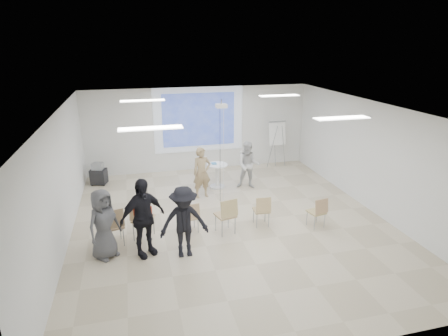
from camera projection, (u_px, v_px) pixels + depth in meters
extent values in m
cube|color=beige|center=(231.00, 224.00, 9.83)|extent=(8.00, 9.00, 0.10)
cube|color=white|center=(232.00, 107.00, 8.83)|extent=(8.00, 9.00, 0.10)
cube|color=silver|center=(199.00, 129.00, 13.50)|extent=(8.00, 0.10, 3.00)
cube|color=silver|center=(58.00, 183.00, 8.39)|extent=(0.10, 9.00, 3.00)
cube|color=silver|center=(374.00, 157.00, 10.26)|extent=(0.10, 9.00, 3.00)
cube|color=silver|center=(199.00, 120.00, 13.33)|extent=(3.20, 0.01, 2.30)
cube|color=#2F46A2|center=(199.00, 120.00, 13.32)|extent=(2.60, 0.01, 1.90)
cylinder|color=silver|center=(217.00, 187.00, 12.15)|extent=(0.50, 0.50, 0.06)
cylinder|color=white|center=(217.00, 176.00, 12.03)|extent=(0.14, 0.14, 0.72)
cylinder|color=white|center=(217.00, 165.00, 11.91)|extent=(0.68, 0.68, 0.04)
cube|color=white|center=(219.00, 164.00, 11.88)|extent=(0.25, 0.20, 0.01)
cube|color=teal|center=(214.00, 163.00, 11.93)|extent=(0.16, 0.22, 0.02)
imported|color=tan|center=(202.00, 169.00, 11.17)|extent=(0.71, 0.54, 1.76)
imported|color=silver|center=(248.00, 163.00, 11.87)|extent=(1.00, 0.90, 1.70)
cube|color=white|center=(206.00, 158.00, 11.35)|extent=(0.06, 0.13, 0.04)
cube|color=white|center=(241.00, 152.00, 11.97)|extent=(0.07, 0.12, 0.04)
cube|color=tan|center=(113.00, 226.00, 8.63)|extent=(0.53, 0.53, 0.04)
cube|color=tan|center=(114.00, 219.00, 8.36)|extent=(0.46, 0.19, 0.43)
cylinder|color=#93959B|center=(108.00, 240.00, 8.48)|extent=(0.03, 0.03, 0.47)
cylinder|color=#96989E|center=(124.00, 237.00, 8.63)|extent=(0.03, 0.03, 0.47)
cylinder|color=gray|center=(105.00, 233.00, 8.78)|extent=(0.03, 0.03, 0.47)
cylinder|color=gray|center=(120.00, 230.00, 8.93)|extent=(0.03, 0.03, 0.47)
cube|color=tan|center=(143.00, 219.00, 8.92)|extent=(0.60, 0.60, 0.04)
cube|color=tan|center=(139.00, 212.00, 8.62)|extent=(0.47, 0.25, 0.45)
cylinder|color=gray|center=(134.00, 232.00, 8.84)|extent=(0.03, 0.03, 0.49)
cylinder|color=gray|center=(149.00, 232.00, 8.80)|extent=(0.03, 0.03, 0.49)
cylinder|color=gray|center=(139.00, 224.00, 9.20)|extent=(0.03, 0.03, 0.49)
cylinder|color=gray|center=(154.00, 225.00, 9.16)|extent=(0.03, 0.03, 0.49)
cube|color=tan|center=(190.00, 217.00, 9.24)|extent=(0.43, 0.43, 0.04)
cube|color=tan|center=(192.00, 211.00, 9.01)|extent=(0.38, 0.14, 0.36)
cylinder|color=#93969B|center=(186.00, 228.00, 9.11)|extent=(0.02, 0.02, 0.39)
cylinder|color=gray|center=(198.00, 226.00, 9.23)|extent=(0.02, 0.02, 0.39)
cylinder|color=gray|center=(183.00, 223.00, 9.38)|extent=(0.02, 0.02, 0.39)
cylinder|color=gray|center=(194.00, 221.00, 9.49)|extent=(0.02, 0.02, 0.39)
cube|color=tan|center=(225.00, 215.00, 9.17)|extent=(0.53, 0.53, 0.04)
cube|color=tan|center=(229.00, 209.00, 8.90)|extent=(0.45, 0.19, 0.42)
cylinder|color=gray|center=(222.00, 229.00, 9.02)|extent=(0.03, 0.03, 0.46)
cylinder|color=gray|center=(235.00, 225.00, 9.17)|extent=(0.03, 0.03, 0.46)
cylinder|color=gray|center=(216.00, 222.00, 9.32)|extent=(0.03, 0.03, 0.46)
cylinder|color=#95989D|center=(228.00, 219.00, 9.47)|extent=(0.03, 0.03, 0.46)
cube|color=tan|center=(261.00, 210.00, 9.56)|extent=(0.41, 0.41, 0.04)
cube|color=tan|center=(264.00, 205.00, 9.32)|extent=(0.39, 0.10, 0.37)
cylinder|color=gray|center=(257.00, 221.00, 9.46)|extent=(0.02, 0.02, 0.41)
cylinder|color=gray|center=(269.00, 220.00, 9.51)|extent=(0.02, 0.02, 0.41)
cylinder|color=#919399|center=(254.00, 216.00, 9.75)|extent=(0.02, 0.02, 0.41)
cylinder|color=gray|center=(265.00, 215.00, 9.81)|extent=(0.02, 0.02, 0.41)
cube|color=tan|center=(316.00, 212.00, 9.48)|extent=(0.45, 0.45, 0.04)
cube|color=tan|center=(322.00, 206.00, 9.24)|extent=(0.39, 0.15, 0.37)
cylinder|color=gray|center=(315.00, 223.00, 9.35)|extent=(0.02, 0.02, 0.40)
cylinder|color=#94969C|center=(324.00, 221.00, 9.47)|extent=(0.02, 0.02, 0.40)
cylinder|color=gray|center=(307.00, 218.00, 9.61)|extent=(0.02, 0.02, 0.40)
cylinder|color=#93959B|center=(317.00, 216.00, 9.74)|extent=(0.02, 0.02, 0.40)
cube|color=#AE2A15|center=(143.00, 214.00, 8.65)|extent=(0.42, 0.23, 0.40)
imported|color=black|center=(190.00, 215.00, 9.25)|extent=(0.32, 0.26, 0.02)
imported|color=black|center=(142.00, 212.00, 8.03)|extent=(1.40, 1.19, 2.06)
imported|color=black|center=(184.00, 217.00, 8.04)|extent=(1.20, 0.66, 1.85)
imported|color=#58585D|center=(103.00, 220.00, 8.00)|extent=(1.03, 1.00, 1.77)
cylinder|color=gray|center=(272.00, 147.00, 13.74)|extent=(0.31, 0.18, 1.60)
cylinder|color=gray|center=(283.00, 146.00, 13.87)|extent=(0.30, 0.21, 1.60)
cylinder|color=gray|center=(275.00, 145.00, 14.07)|extent=(0.04, 0.36, 1.60)
cube|color=white|center=(277.00, 133.00, 13.74)|extent=(0.64, 0.21, 0.90)
cube|color=#919399|center=(277.00, 122.00, 13.64)|extent=(0.65, 0.08, 0.06)
cube|color=black|center=(99.00, 176.00, 12.36)|extent=(0.58, 0.51, 0.49)
cube|color=#95999E|center=(98.00, 166.00, 12.25)|extent=(0.41, 0.38, 0.21)
cylinder|color=black|center=(92.00, 185.00, 12.31)|extent=(0.07, 0.07, 0.06)
cylinder|color=black|center=(104.00, 185.00, 12.29)|extent=(0.07, 0.07, 0.06)
cylinder|color=black|center=(96.00, 182.00, 12.58)|extent=(0.07, 0.07, 0.06)
cylinder|color=black|center=(107.00, 182.00, 12.57)|extent=(0.07, 0.07, 0.06)
cube|color=white|center=(221.00, 106.00, 10.30)|extent=(0.30, 0.25, 0.10)
cylinder|color=gray|center=(221.00, 102.00, 10.27)|extent=(0.04, 0.04, 0.14)
cylinder|color=black|center=(220.00, 157.00, 10.68)|extent=(0.01, 0.01, 2.77)
cylinder|color=white|center=(224.00, 157.00, 10.68)|extent=(0.01, 0.01, 2.77)
cube|color=white|center=(143.00, 101.00, 10.23)|extent=(1.20, 0.30, 0.02)
cube|color=white|center=(279.00, 96.00, 11.15)|extent=(1.20, 0.30, 0.02)
cube|color=white|center=(151.00, 128.00, 7.02)|extent=(1.20, 0.30, 0.02)
cube|color=white|center=(342.00, 118.00, 7.94)|extent=(1.20, 0.30, 0.02)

